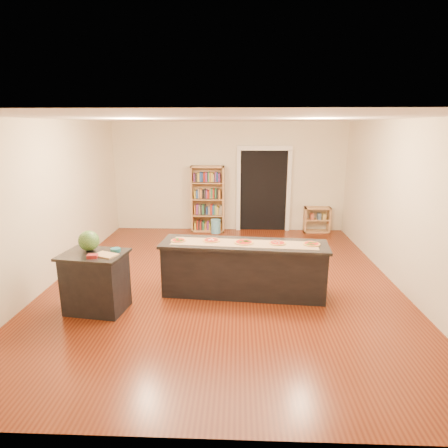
{
  "coord_description": "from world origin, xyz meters",
  "views": [
    {
      "loc": [
        0.25,
        -6.21,
        2.67
      ],
      "look_at": [
        0.0,
        0.2,
        1.0
      ],
      "focal_mm": 30.0,
      "sensor_mm": 36.0,
      "label": 1
    }
  ],
  "objects_px": {
    "bookshelf": "(208,199)",
    "watermelon": "(89,241)",
    "side_counter": "(96,282)",
    "kitchen_island": "(244,268)",
    "waste_bin": "(216,226)",
    "low_shelf": "(317,220)"
  },
  "relations": [
    {
      "from": "bookshelf",
      "to": "watermelon",
      "type": "height_order",
      "value": "bookshelf"
    },
    {
      "from": "side_counter",
      "to": "kitchen_island",
      "type": "bearing_deg",
      "value": 24.6
    },
    {
      "from": "kitchen_island",
      "to": "waste_bin",
      "type": "relative_size",
      "value": 7.38
    },
    {
      "from": "side_counter",
      "to": "watermelon",
      "type": "xyz_separation_m",
      "value": [
        -0.1,
        0.12,
        0.59
      ]
    },
    {
      "from": "kitchen_island",
      "to": "waste_bin",
      "type": "height_order",
      "value": "kitchen_island"
    },
    {
      "from": "waste_bin",
      "to": "bookshelf",
      "type": "bearing_deg",
      "value": 138.95
    },
    {
      "from": "low_shelf",
      "to": "watermelon",
      "type": "distance_m",
      "value": 6.11
    },
    {
      "from": "kitchen_island",
      "to": "watermelon",
      "type": "relative_size",
      "value": 8.81
    },
    {
      "from": "kitchen_island",
      "to": "bookshelf",
      "type": "height_order",
      "value": "bookshelf"
    },
    {
      "from": "side_counter",
      "to": "watermelon",
      "type": "relative_size",
      "value": 3.0
    },
    {
      "from": "side_counter",
      "to": "low_shelf",
      "type": "height_order",
      "value": "side_counter"
    },
    {
      "from": "low_shelf",
      "to": "waste_bin",
      "type": "relative_size",
      "value": 1.84
    },
    {
      "from": "bookshelf",
      "to": "low_shelf",
      "type": "height_order",
      "value": "bookshelf"
    },
    {
      "from": "low_shelf",
      "to": "waste_bin",
      "type": "xyz_separation_m",
      "value": [
        -2.63,
        -0.2,
        -0.15
      ]
    },
    {
      "from": "side_counter",
      "to": "watermelon",
      "type": "distance_m",
      "value": 0.62
    },
    {
      "from": "side_counter",
      "to": "bookshelf",
      "type": "xyz_separation_m",
      "value": [
        1.3,
        4.46,
        0.4
      ]
    },
    {
      "from": "bookshelf",
      "to": "waste_bin",
      "type": "distance_m",
      "value": 0.73
    },
    {
      "from": "side_counter",
      "to": "low_shelf",
      "type": "bearing_deg",
      "value": 55.16
    },
    {
      "from": "low_shelf",
      "to": "watermelon",
      "type": "height_order",
      "value": "watermelon"
    },
    {
      "from": "waste_bin",
      "to": "watermelon",
      "type": "relative_size",
      "value": 1.19
    },
    {
      "from": "kitchen_island",
      "to": "side_counter",
      "type": "distance_m",
      "value": 2.28
    },
    {
      "from": "low_shelf",
      "to": "side_counter",
      "type": "bearing_deg",
      "value": -132.82
    }
  ]
}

